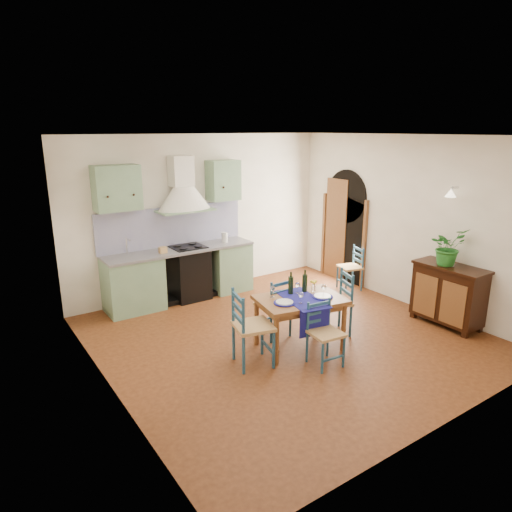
{
  "coord_description": "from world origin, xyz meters",
  "views": [
    {
      "loc": [
        -3.75,
        -4.71,
        2.89
      ],
      "look_at": [
        -0.33,
        0.3,
        1.18
      ],
      "focal_mm": 32.0,
      "sensor_mm": 36.0,
      "label": 1
    }
  ],
  "objects_px": {
    "dining_table": "(300,304)",
    "sideboard": "(448,293)",
    "chair_near": "(324,333)",
    "potted_plant": "(448,247)"
  },
  "relations": [
    {
      "from": "sideboard",
      "to": "potted_plant",
      "type": "height_order",
      "value": "potted_plant"
    },
    {
      "from": "potted_plant",
      "to": "sideboard",
      "type": "bearing_deg",
      "value": -64.71
    },
    {
      "from": "chair_near",
      "to": "sideboard",
      "type": "height_order",
      "value": "sideboard"
    },
    {
      "from": "dining_table",
      "to": "sideboard",
      "type": "distance_m",
      "value": 2.42
    },
    {
      "from": "chair_near",
      "to": "sideboard",
      "type": "relative_size",
      "value": 0.78
    },
    {
      "from": "sideboard",
      "to": "chair_near",
      "type": "bearing_deg",
      "value": 176.44
    },
    {
      "from": "chair_near",
      "to": "potted_plant",
      "type": "distance_m",
      "value": 2.45
    },
    {
      "from": "dining_table",
      "to": "potted_plant",
      "type": "bearing_deg",
      "value": -14.45
    },
    {
      "from": "dining_table",
      "to": "sideboard",
      "type": "relative_size",
      "value": 1.19
    },
    {
      "from": "dining_table",
      "to": "chair_near",
      "type": "bearing_deg",
      "value": -93.77
    }
  ]
}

